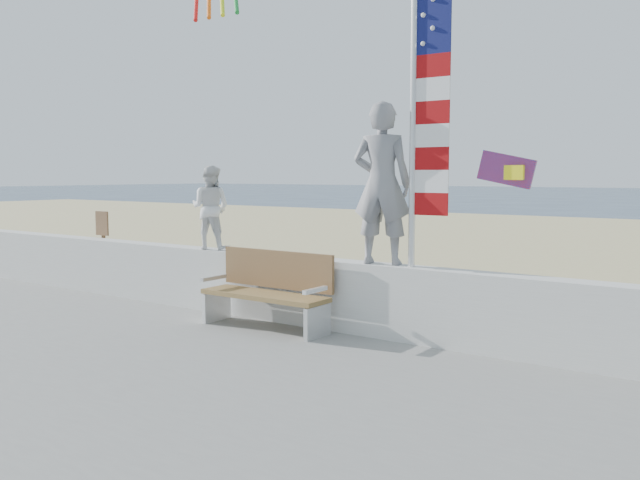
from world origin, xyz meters
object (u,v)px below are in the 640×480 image
Objects in this scene: adult at (382,184)px; bench at (269,289)px; child at (211,208)px; flag at (423,104)px.

bench is at bearing 3.35° from adult.
adult reaches higher than child.
adult is at bearing 162.70° from child.
bench is at bearing 145.59° from child.
child is at bearing 162.89° from bench.
child is 0.35× the size of flag.
bench is at bearing -167.00° from flag.
adult is 1.10× the size of bench.
child is at bearing -14.35° from adult.
flag is (0.54, -0.00, 0.93)m from adult.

